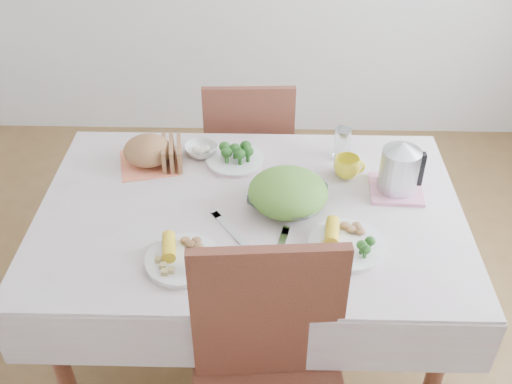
{
  "coord_description": "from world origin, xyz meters",
  "views": [
    {
      "loc": [
        0.06,
        -1.65,
        2.09
      ],
      "look_at": [
        0.02,
        0.02,
        0.82
      ],
      "focal_mm": 42.0,
      "sensor_mm": 36.0,
      "label": 1
    }
  ],
  "objects_px": {
    "dinner_plate_right": "(347,245)",
    "yellow_mug": "(347,167)",
    "electric_kettle": "(400,164)",
    "dining_table": "(251,285)",
    "chair_far": "(249,154)",
    "dinner_plate_left": "(183,260)",
    "salad_bowl": "(288,199)"
  },
  "relations": [
    {
      "from": "chair_far",
      "to": "dining_table",
      "type": "bearing_deg",
      "value": 89.76
    },
    {
      "from": "electric_kettle",
      "to": "dining_table",
      "type": "bearing_deg",
      "value": -152.79
    },
    {
      "from": "dining_table",
      "to": "dinner_plate_right",
      "type": "height_order",
      "value": "dinner_plate_right"
    },
    {
      "from": "chair_far",
      "to": "yellow_mug",
      "type": "bearing_deg",
      "value": 121.14
    },
    {
      "from": "chair_far",
      "to": "dinner_plate_left",
      "type": "relative_size",
      "value": 3.82
    },
    {
      "from": "salad_bowl",
      "to": "dinner_plate_left",
      "type": "relative_size",
      "value": 1.09
    },
    {
      "from": "dining_table",
      "to": "dinner_plate_right",
      "type": "relative_size",
      "value": 5.52
    },
    {
      "from": "dinner_plate_left",
      "to": "yellow_mug",
      "type": "distance_m",
      "value": 0.74
    },
    {
      "from": "chair_far",
      "to": "yellow_mug",
      "type": "relative_size",
      "value": 9.02
    },
    {
      "from": "yellow_mug",
      "to": "electric_kettle",
      "type": "xyz_separation_m",
      "value": [
        0.17,
        -0.09,
        0.08
      ]
    },
    {
      "from": "dining_table",
      "to": "dinner_plate_right",
      "type": "bearing_deg",
      "value": -31.57
    },
    {
      "from": "dining_table",
      "to": "chair_far",
      "type": "xyz_separation_m",
      "value": [
        -0.03,
        0.79,
        0.09
      ]
    },
    {
      "from": "dinner_plate_right",
      "to": "yellow_mug",
      "type": "xyz_separation_m",
      "value": [
        0.04,
        0.4,
        0.03
      ]
    },
    {
      "from": "dinner_plate_left",
      "to": "electric_kettle",
      "type": "bearing_deg",
      "value": 28.26
    },
    {
      "from": "dinner_plate_right",
      "to": "yellow_mug",
      "type": "relative_size",
      "value": 2.47
    },
    {
      "from": "dinner_plate_left",
      "to": "electric_kettle",
      "type": "height_order",
      "value": "electric_kettle"
    },
    {
      "from": "dining_table",
      "to": "salad_bowl",
      "type": "distance_m",
      "value": 0.44
    },
    {
      "from": "chair_far",
      "to": "salad_bowl",
      "type": "bearing_deg",
      "value": 99.32
    },
    {
      "from": "chair_far",
      "to": "electric_kettle",
      "type": "bearing_deg",
      "value": 127.21
    },
    {
      "from": "yellow_mug",
      "to": "electric_kettle",
      "type": "bearing_deg",
      "value": -27.7
    },
    {
      "from": "salad_bowl",
      "to": "dinner_plate_left",
      "type": "height_order",
      "value": "salad_bowl"
    },
    {
      "from": "dinner_plate_right",
      "to": "electric_kettle",
      "type": "bearing_deg",
      "value": 56.24
    },
    {
      "from": "salad_bowl",
      "to": "electric_kettle",
      "type": "bearing_deg",
      "value": 14.48
    },
    {
      "from": "salad_bowl",
      "to": "dinner_plate_left",
      "type": "distance_m",
      "value": 0.45
    },
    {
      "from": "chair_far",
      "to": "electric_kettle",
      "type": "relative_size",
      "value": 4.72
    },
    {
      "from": "salad_bowl",
      "to": "dinner_plate_right",
      "type": "relative_size",
      "value": 1.04
    },
    {
      "from": "chair_far",
      "to": "salad_bowl",
      "type": "distance_m",
      "value": 0.86
    },
    {
      "from": "dining_table",
      "to": "yellow_mug",
      "type": "xyz_separation_m",
      "value": [
        0.36,
        0.21,
        0.43
      ]
    },
    {
      "from": "dining_table",
      "to": "dinner_plate_right",
      "type": "distance_m",
      "value": 0.55
    },
    {
      "from": "dinner_plate_left",
      "to": "dinner_plate_right",
      "type": "xyz_separation_m",
      "value": [
        0.53,
        0.08,
        0.0
      ]
    },
    {
      "from": "dinner_plate_right",
      "to": "yellow_mug",
      "type": "bearing_deg",
      "value": 84.79
    },
    {
      "from": "salad_bowl",
      "to": "dinner_plate_right",
      "type": "distance_m",
      "value": 0.28
    }
  ]
}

